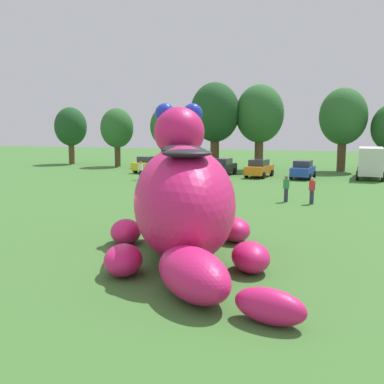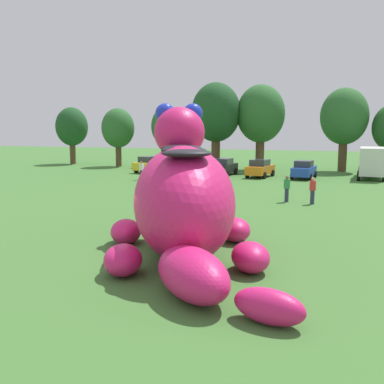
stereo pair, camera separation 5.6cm
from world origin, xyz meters
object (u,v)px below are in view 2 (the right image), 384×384
car_orange (260,168)px  spectator_wandering (218,171)px  giant_inflatable_creature (184,200)px  car_black (224,167)px  spectator_mid_field (313,191)px  spectator_by_cars (287,189)px  box_truck (372,162)px  car_yellow (150,164)px  car_silver (182,166)px  spectator_far_side (141,171)px  car_blue (304,170)px

car_orange → spectator_wandering: 4.87m
giant_inflatable_creature → car_orange: (-1.75, 27.74, -1.29)m
spectator_wandering → giant_inflatable_creature: bearing=-78.1°
car_black → spectator_mid_field: 17.59m
car_orange → car_black: bearing=172.3°
spectator_mid_field → spectator_by_cars: (-1.64, 0.33, 0.00)m
car_orange → box_truck: 10.42m
car_yellow → car_silver: same height
car_yellow → spectator_far_side: size_ratio=2.56×
giant_inflatable_creature → car_silver: bearing=109.3°
car_yellow → car_black: 8.38m
spectator_by_cars → car_blue: bearing=89.7°
box_truck → car_black: bearing=-173.4°
car_silver → car_orange: same height
spectator_mid_field → giant_inflatable_creature: bearing=-106.4°
box_truck → spectator_far_side: bearing=-158.9°
car_silver → box_truck: bearing=6.5°
giant_inflatable_creature → box_truck: giant_inflatable_creature is taller
spectator_wandering → spectator_far_side: 7.01m
box_truck → spectator_mid_field: 17.06m
box_truck → spectator_far_side: 21.65m
car_orange → car_silver: bearing=179.5°
giant_inflatable_creature → spectator_far_side: (-11.77, 22.09, -1.29)m
car_black → car_orange: 3.81m
car_silver → spectator_mid_field: size_ratio=2.47×
giant_inflatable_creature → spectator_wandering: bearing=101.9°
car_orange → car_blue: same height
car_blue → spectator_wandering: (-7.46, -3.58, -0.01)m
car_silver → box_truck: size_ratio=0.65×
car_silver → car_black: (4.24, 0.44, 0.00)m
spectator_mid_field → spectator_by_cars: same height
box_truck → spectator_far_side: (-20.19, -7.78, -0.75)m
giant_inflatable_creature → spectator_wandering: giant_inflatable_creature is taller
car_yellow → car_silver: size_ratio=1.03×
car_black → spectator_wandering: car_black is taller
giant_inflatable_creature → spectator_by_cars: 14.01m
giant_inflatable_creature → car_black: giant_inflatable_creature is taller
car_yellow → box_truck: (22.30, 1.03, 0.74)m
car_silver → spectator_far_side: bearing=-109.3°
spectator_wandering → car_yellow: bearing=152.1°
car_orange → spectator_mid_field: bearing=-68.3°
car_yellow → spectator_mid_field: bearing=-40.9°
car_blue → car_orange: bearing=-179.7°
car_yellow → spectator_wandering: bearing=-27.9°
car_black → car_blue: same height
car_silver → spectator_wandering: bearing=-37.8°
car_orange → spectator_wandering: car_orange is taller
spectator_mid_field → spectator_wandering: 14.04m
car_black → spectator_far_side: car_black is taller
spectator_far_side → spectator_wandering: bearing=17.3°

